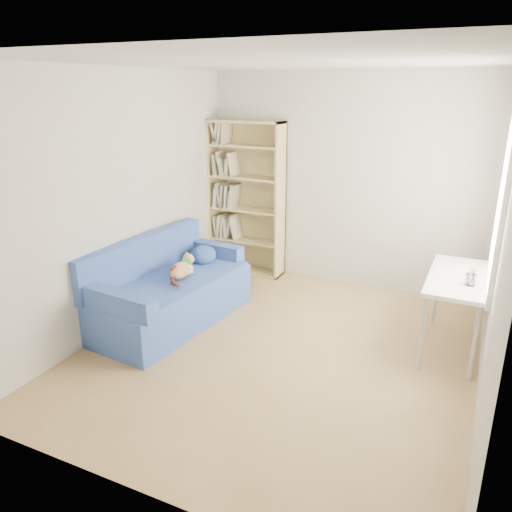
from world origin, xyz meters
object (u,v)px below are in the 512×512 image
at_px(bookshelf, 246,205).
at_px(desk, 458,284).
at_px(pen_cup, 471,278).
at_px(sofa, 169,291).

xyz_separation_m(bookshelf, desk, (2.72, -1.07, -0.25)).
distance_m(bookshelf, pen_cup, 3.10).
distance_m(sofa, pen_cup, 2.98).
bearing_deg(desk, bookshelf, 158.53).
bearing_deg(sofa, pen_cup, 14.22).
distance_m(desk, pen_cup, 0.27).
height_order(sofa, pen_cup, pen_cup).
bearing_deg(pen_cup, bookshelf, 155.83).
bearing_deg(bookshelf, desk, -21.47).
relative_size(sofa, pen_cup, 11.17).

